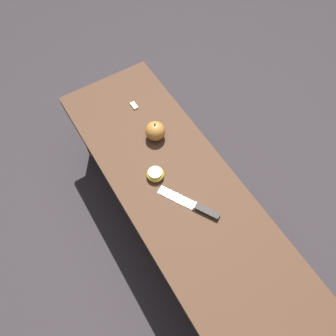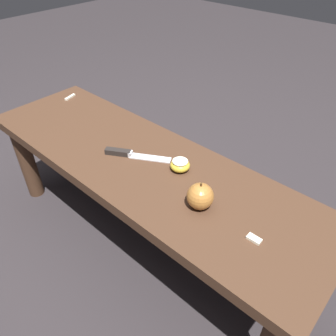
{
  "view_description": "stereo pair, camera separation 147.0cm",
  "coord_description": "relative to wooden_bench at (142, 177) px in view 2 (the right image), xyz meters",
  "views": [
    {
      "loc": [
        -0.38,
        0.31,
        1.54
      ],
      "look_at": [
        0.13,
        0.0,
        0.47
      ],
      "focal_mm": 35.0,
      "sensor_mm": 36.0,
      "label": 1
    },
    {
      "loc": [
        0.69,
        -0.62,
        1.13
      ],
      "look_at": [
        0.13,
        0.0,
        0.47
      ],
      "focal_mm": 35.0,
      "sensor_mm": 36.0,
      "label": 2
    }
  ],
  "objects": [
    {
      "name": "apple_slice_near_knife",
      "position": [
        -0.6,
        0.12,
        0.08
      ],
      "size": [
        0.03,
        0.06,
        0.01
      ],
      "color": "white",
      "rests_on": "wooden_bench"
    },
    {
      "name": "apple_cut",
      "position": [
        0.13,
        0.05,
        0.09
      ],
      "size": [
        0.07,
        0.07,
        0.04
      ],
      "color": "gold",
      "rests_on": "wooden_bench"
    },
    {
      "name": "ground_plane",
      "position": [
        0.0,
        0.0,
        -0.36
      ],
      "size": [
        8.0,
        8.0,
        0.0
      ],
      "primitive_type": "plane",
      "color": "#2D282B"
    },
    {
      "name": "apple_whole",
      "position": [
        0.29,
        -0.04,
        0.12
      ],
      "size": [
        0.08,
        0.08,
        0.09
      ],
      "color": "#B27233",
      "rests_on": "wooden_bench"
    },
    {
      "name": "wooden_bench",
      "position": [
        0.0,
        0.0,
        0.0
      ],
      "size": [
        1.38,
        0.43,
        0.44
      ],
      "color": "#472D1E",
      "rests_on": "ground_plane"
    },
    {
      "name": "apple_slice_center",
      "position": [
        0.48,
        -0.05,
        0.08
      ],
      "size": [
        0.04,
        0.02,
        0.01
      ],
      "color": "white",
      "rests_on": "wooden_bench"
    },
    {
      "name": "knife",
      "position": [
        -0.06,
        -0.01,
        0.08
      ],
      "size": [
        0.22,
        0.14,
        0.02
      ],
      "rotation": [
        0.0,
        0.0,
        0.52
      ],
      "color": "silver",
      "rests_on": "wooden_bench"
    }
  ]
}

